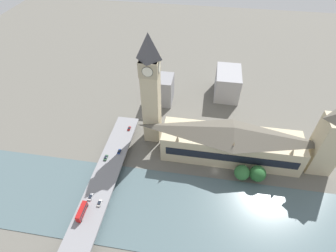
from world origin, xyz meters
TOP-DOWN VIEW (x-y plane):
  - ground_plane at (0.00, 0.00)m, footprint 600.00×600.00m
  - river_water at (-31.42, 0.00)m, footprint 50.85×360.00m
  - parliament_hall at (14.06, -8.00)m, footprint 22.57×88.33m
  - clock_tower at (24.15, 45.51)m, footprint 11.88×11.88m
  - victoria_tower at (14.11, -63.41)m, footprint 14.48×14.48m
  - road_bridge at (-31.42, 66.71)m, footprint 133.70×15.72m
  - double_decker_bus_rear at (-44.10, 70.17)m, footprint 10.64×2.54m
  - car_northbound_lead at (23.52, 62.92)m, footprint 3.85×1.81m
  - car_northbound_tail at (-34.00, 69.59)m, footprint 4.47×1.93m
  - car_southbound_lead at (-36.95, 63.25)m, footprint 4.08×1.84m
  - car_southbound_mid at (1.21, 63.54)m, footprint 3.92×1.74m
  - car_southbound_tail at (-5.20, 70.50)m, footprint 4.32×1.87m
  - city_block_west at (84.89, -6.22)m, footprint 30.36×19.93m
  - city_block_center at (66.55, 46.24)m, footprint 18.69×17.02m
  - tree_embankment_near at (-3.38, -15.53)m, footprint 9.45×9.45m
  - tree_embankment_mid at (-3.25, -24.69)m, footprint 9.97×9.97m

SIDE VIEW (x-z plane):
  - ground_plane at x=0.00m, z-range 0.00..0.00m
  - river_water at x=-31.42m, z-range 0.00..0.30m
  - road_bridge at x=-31.42m, z-range 1.59..6.81m
  - car_northbound_lead at x=23.52m, z-range 5.24..6.45m
  - car_northbound_tail at x=-34.00m, z-range 5.23..6.58m
  - car_southbound_lead at x=-36.95m, z-range 5.23..6.59m
  - car_southbound_mid at x=1.21m, z-range 5.22..6.66m
  - car_southbound_tail at x=-5.20m, z-range 5.22..6.66m
  - tree_embankment_near at x=-3.38m, z-range 0.69..11.52m
  - tree_embankment_mid at x=-3.25m, z-range 0.94..12.80m
  - double_decker_bus_rear at x=-44.10m, z-range 5.46..10.15m
  - city_block_west at x=84.89m, z-range 0.00..22.11m
  - city_block_center at x=66.55m, z-range 0.00..22.87m
  - parliament_hall at x=14.06m, z-range -0.10..26.29m
  - victoria_tower at x=14.11m, z-range -2.00..48.98m
  - clock_tower at x=24.15m, z-range 2.73..80.72m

